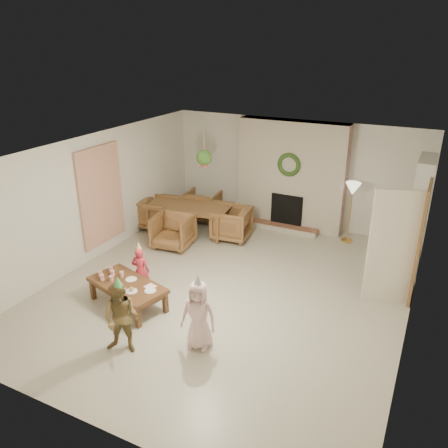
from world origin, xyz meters
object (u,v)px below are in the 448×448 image
Objects in this scene: coffee_table_top at (127,285)px; child_plaid at (122,318)px; dining_chair_left at (157,213)px; child_red at (141,271)px; child_pink at (199,315)px; dining_table at (189,219)px; dining_chair_near at (173,231)px; dining_chair_right at (231,223)px; dining_chair_far at (202,206)px.

coffee_table_top is 1.21m from child_plaid.
child_red is at bearing -157.69° from dining_chair_left.
child_pink is (3.07, -3.44, 0.16)m from dining_chair_left.
child_red reaches higher than coffee_table_top.
coffee_table_top is 1.57× the size of child_red.
child_plaid is 1.08m from child_pink.
dining_chair_left is 4.55m from child_plaid.
dining_table is 0.83m from dining_chair_left.
coffee_table_top is at bearing -84.84° from dining_table.
dining_table is 3.19m from coffee_table_top.
dining_chair_near is at bearing 95.60° from child_plaid.
dining_chair_right is (0.93, 0.94, 0.00)m from dining_chair_near.
dining_table reaches higher than coffee_table_top.
dining_chair_near is at bearing 119.89° from child_pink.
coffee_table_top is 1.66m from child_pink.
child_plaid reaches higher than child_red.
child_plaid is at bearing 101.64° from child_red.
dining_table is 4.19m from child_pink.
child_pink is (1.60, -0.41, 0.14)m from coffee_table_top.
dining_chair_near is 0.59× the size of coffee_table_top.
child_pink is (2.25, -3.53, 0.20)m from dining_table.
child_plaid is (0.68, -0.98, 0.16)m from coffee_table_top.
dining_chair_right is 3.26m from coffee_table_top.
dining_chair_right is at bearing 38.66° from dining_chair_near.
dining_chair_right is at bearing -90.00° from dining_chair_left.
child_red is at bearing -81.19° from dining_chair_near.
dining_chair_far is 0.76× the size of child_pink.
coffee_table_top is at bearing -160.68° from dining_chair_left.
dining_table is at bearing 90.00° from dining_chair_near.
dining_chair_far is at bearing 90.00° from dining_table.
child_plaid reaches higher than dining_chair_right.
dining_table is 2.34× the size of dining_chair_far.
coffee_table_top is (1.48, -3.02, 0.03)m from dining_chair_left.
child_plaid is at bearing -158.43° from dining_chair_left.
coffee_table_top is at bearing 156.88° from child_pink.
dining_chair_left is at bearing -180.00° from dining_table.
child_red is at bearing 101.84° from child_plaid.
dining_table is at bearing 92.96° from child_plaid.
dining_table is at bearing -92.38° from child_red.
dining_chair_right is (1.12, -0.70, 0.00)m from dining_chair_far.
child_red is at bearing 94.75° from dining_chair_far.
child_plaid is (1.43, -4.92, 0.18)m from dining_chair_far.
coffee_table_top is at bearing 109.55° from child_plaid.
child_plaid is (1.24, -3.28, 0.18)m from dining_chair_near.
dining_table is 2.34× the size of dining_chair_near.
dining_chair_near is at bearing -89.74° from child_red.
child_red is at bearing -15.08° from dining_chair_right.
dining_chair_left is at bearing 123.22° from child_pink.
child_red is at bearing -83.82° from dining_table.
child_plaid is at bearing -76.05° from dining_chair_near.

